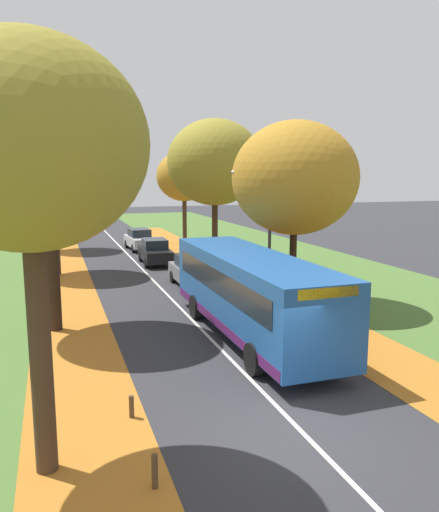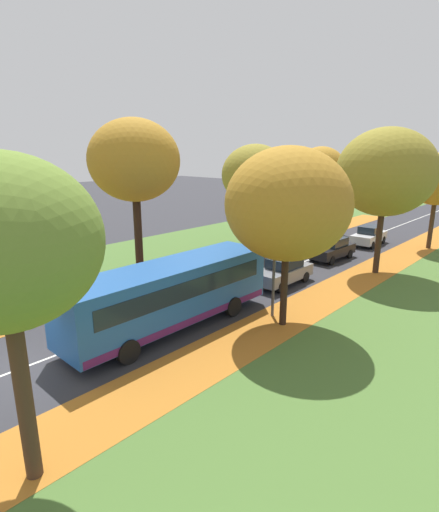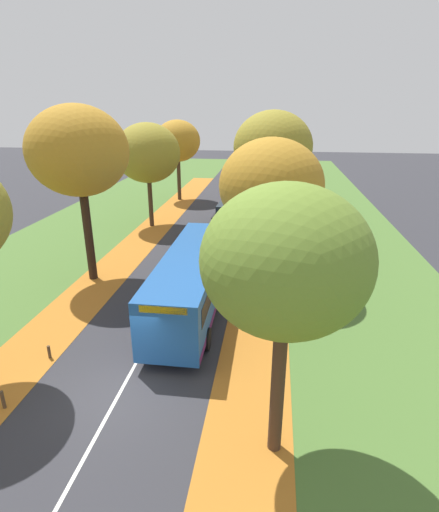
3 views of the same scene
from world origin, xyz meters
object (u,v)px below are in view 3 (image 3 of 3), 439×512
Objects in this scene: tree_right_near at (271,186)px; bollard_third at (49,352)px; bus at (192,279)px; tree_right_mid at (273,147)px; car_black_following at (226,214)px; tree_left_mid at (148,153)px; tree_left_far at (178,141)px; tree_right_nearest at (286,262)px; car_grey_lead at (221,241)px; car_silver_third_in_line at (234,198)px; streetlamp_right at (247,217)px; tree_left_near at (78,152)px; bollard_second at (3,400)px; tree_right_far at (278,147)px.

tree_right_near is 13.03m from bollard_third.
tree_right_mid is at bearing 76.67° from bus.
bollard_third is 20.86m from car_black_following.
tree_left_mid is 1.02× the size of tree_left_far.
tree_right_nearest is 17.65m from car_grey_lead.
tree_right_mid is (-0.07, 10.93, 0.91)m from tree_right_near.
tree_right_nearest is 0.76× the size of bus.
car_silver_third_in_line is (-3.64, 7.49, -5.68)m from tree_right_mid.
car_grey_lead is at bearing 124.06° from tree_right_near.
tree_right_near is at bearing 44.62° from bollard_third.
bus is (6.33, -14.09, -4.25)m from tree_left_mid.
bollard_third is at bearing -100.09° from car_silver_third_in_line.
car_silver_third_in_line is at bearing 97.95° from tree_right_nearest.
bollard_third is 27.20m from car_silver_third_in_line.
tree_right_mid is at bearing -15.67° from car_black_following.
tree_left_mid is 8.11m from car_black_following.
streetlamp_right is 0.58× the size of bus.
bus is 8.56m from car_grey_lead.
tree_right_mid reaches higher than tree_right_nearest.
car_black_following is (-4.29, 23.62, -5.12)m from tree_right_nearest.
car_silver_third_in_line reaches higher than bollard_third.
car_grey_lead is (6.84, 5.42, -6.41)m from tree_left_near.
car_grey_lead is (0.27, 8.51, -0.89)m from bus.
tree_left_far is 8.31m from car_silver_third_in_line.
tree_right_mid is 0.89× the size of bus.
tree_right_mid is 15.77m from bus.
tree_right_near reaches higher than bus.
tree_left_far is 14.74× the size of bollard_third.
bollard_second is 0.11× the size of streetlamp_right.
streetlamp_right is at bearing 58.32° from bollard_second.
bollard_third is 0.05× the size of bus.
tree_right_far is at bearing 76.81° from car_grey_lead.
car_silver_third_in_line is (6.16, 8.02, -5.15)m from tree_left_mid.
bus is (-2.27, -4.18, -2.03)m from streetlamp_right.
streetlamp_right is (-1.19, -10.45, -2.75)m from tree_right_mid.
tree_left_mid is at bearing -165.39° from car_black_following.
bollard_second is 9.11m from bus.
car_grey_lead is at bearing 102.83° from tree_right_nearest.
car_silver_third_in_line is (-4.20, 30.06, -5.12)m from tree_right_nearest.
streetlamp_right is (8.61, -9.91, -2.22)m from tree_left_mid.
car_silver_third_in_line is (-3.70, 18.41, -4.77)m from tree_right_near.
tree_left_far reaches higher than bus.
tree_right_mid is at bearing 3.13° from tree_left_mid.
streetlamp_right is 1.43× the size of car_grey_lead.
streetlamp_right is at bearing 159.09° from tree_right_near.
tree_right_nearest is at bearing -81.78° from streetlamp_right.
tree_right_mid is 10.87m from streetlamp_right.
tree_right_near is at bearing 3.45° from tree_left_near.
tree_right_mid is 2.19× the size of car_grey_lead.
bollard_third is (-8.40, -19.28, -6.21)m from tree_right_mid.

